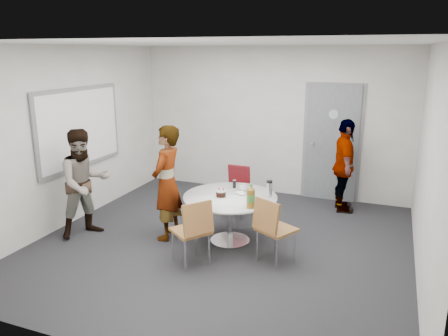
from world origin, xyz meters
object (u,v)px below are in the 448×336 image
at_px(chair_far, 237,186).
at_px(person_left, 85,183).
at_px(door, 332,144).
at_px(chair_near_left, 194,227).
at_px(person_right, 344,166).
at_px(chair_near_right, 272,225).
at_px(table, 232,202).
at_px(whiteboard, 80,128).
at_px(person_main, 167,183).

bearing_deg(chair_far, person_left, 41.92).
bearing_deg(person_left, door, -17.20).
xyz_separation_m(chair_near_left, person_right, (1.47, 2.70, 0.25)).
xyz_separation_m(chair_near_right, person_right, (0.59, 2.29, 0.25)).
bearing_deg(table, person_right, 55.35).
xyz_separation_m(chair_near_right, person_left, (-2.74, -0.08, 0.25)).
distance_m(chair_near_left, chair_far, 1.90).
relative_size(door, whiteboard, 1.12).
bearing_deg(person_left, chair_near_left, -70.79).
relative_size(door, table, 1.64).
xyz_separation_m(door, chair_near_left, (-1.18, -3.23, -0.50)).
bearing_deg(person_main, whiteboard, -102.30).
bearing_deg(person_left, table, -46.76).
height_order(door, person_left, door).
bearing_deg(door, person_right, -61.55).
distance_m(door, person_left, 4.21).
relative_size(table, person_right, 0.83).
distance_m(table, chair_near_right, 0.81).
height_order(chair_near_right, chair_far, chair_near_right).
xyz_separation_m(whiteboard, chair_far, (2.26, 0.95, -0.96)).
distance_m(door, chair_near_right, 2.88).
xyz_separation_m(whiteboard, chair_near_left, (2.38, -0.95, -0.92)).
height_order(table, person_main, person_main).
bearing_deg(person_left, whiteboard, 69.00).
distance_m(whiteboard, chair_near_left, 2.72).
bearing_deg(table, chair_far, 106.21).
bearing_deg(whiteboard, chair_near_right, -9.36).
height_order(person_left, person_right, person_left).
bearing_deg(table, person_main, -169.32).
bearing_deg(table, door, 67.41).
bearing_deg(door, whiteboard, -147.34).
bearing_deg(door, person_left, -136.48).
height_order(door, chair_near_right, door).
bearing_deg(chair_far, whiteboard, 22.92).
bearing_deg(chair_near_right, chair_far, 152.46).
bearing_deg(person_left, person_main, -44.20).
height_order(whiteboard, person_right, whiteboard).
bearing_deg(chair_near_left, table, 23.62).
bearing_deg(person_right, person_main, 118.49).
bearing_deg(chair_near_left, whiteboard, 104.47).
relative_size(table, person_main, 0.79).
relative_size(chair_far, person_main, 0.50).
relative_size(chair_far, person_right, 0.52).
height_order(whiteboard, table, whiteboard).
height_order(chair_far, person_right, person_right).
distance_m(table, chair_far, 1.10).
relative_size(table, chair_near_left, 1.49).
height_order(chair_near_left, person_main, person_main).
xyz_separation_m(door, chair_near_right, (-0.31, -2.82, -0.50)).
bearing_deg(table, person_left, -166.03).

